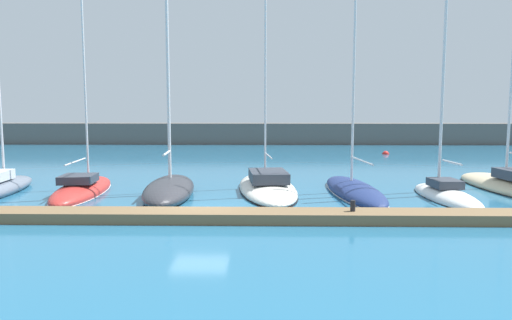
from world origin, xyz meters
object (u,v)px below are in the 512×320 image
Objects in this scene: sailboat_white_seventh at (446,195)px; dock_bollard at (353,206)px; sailboat_red_third at (82,189)px; sailboat_charcoal_fourth at (169,187)px; mooring_buoy_red at (386,154)px; sailboat_navy_sixth at (354,189)px; sailboat_ivory_fifth at (267,187)px.

dock_bollard is at bearing 128.18° from sailboat_white_seventh.
sailboat_red_third is 18.83m from sailboat_white_seventh.
mooring_buoy_red is (17.03, 22.79, -0.46)m from sailboat_charcoal_fourth.
sailboat_white_seventh is at bearing -98.79° from sailboat_red_third.
sailboat_red_third reaches higher than dock_bollard.
sailboat_red_third is 4.83m from sailboat_charcoal_fourth.
sailboat_red_third is 0.99× the size of sailboat_charcoal_fourth.
sailboat_red_third is at bearing 155.60° from dock_bollard.
sailboat_charcoal_fourth reaches higher than dock_bollard.
dock_bollard is at bearing 164.26° from sailboat_navy_sixth.
sailboat_charcoal_fourth is 1.09× the size of sailboat_navy_sixth.
sailboat_ivory_fifth is at bearing 75.51° from sailboat_navy_sixth.
sailboat_white_seventh is at bearing 41.13° from dock_bollard.
mooring_buoy_red is at bearing -41.25° from sailboat_charcoal_fourth.
sailboat_ivory_fifth is at bearing 116.00° from dock_bollard.
sailboat_navy_sixth is 1.31× the size of sailboat_white_seventh.
sailboat_charcoal_fourth is 1.13× the size of sailboat_ivory_fifth.
mooring_buoy_red is 1.53× the size of dock_bollard.
sailboat_white_seventh is at bearing -96.64° from sailboat_charcoal_fourth.
sailboat_white_seventh reaches higher than dock_bollard.
sailboat_navy_sixth is (4.60, -0.81, 0.01)m from sailboat_ivory_fifth.
mooring_buoy_red is (21.81, 22.18, -0.24)m from sailboat_red_third.
sailboat_red_third is 1.12× the size of sailboat_ivory_fifth.
sailboat_red_third is 1.41× the size of sailboat_white_seventh.
sailboat_white_seventh is 23.52m from mooring_buoy_red.
sailboat_charcoal_fourth is (4.78, -0.62, 0.22)m from sailboat_red_third.
sailboat_red_third is at bearing 78.18° from sailboat_charcoal_fourth.
sailboat_ivory_fifth is 22.14× the size of mooring_buoy_red.
sailboat_charcoal_fourth reaches higher than sailboat_navy_sixth.
dock_bollard is at bearing -119.72° from sailboat_red_third.
sailboat_white_seventh is (4.35, -1.25, -0.04)m from sailboat_navy_sixth.
sailboat_ivory_fifth is (5.07, 1.54, -0.22)m from sailboat_charcoal_fourth.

